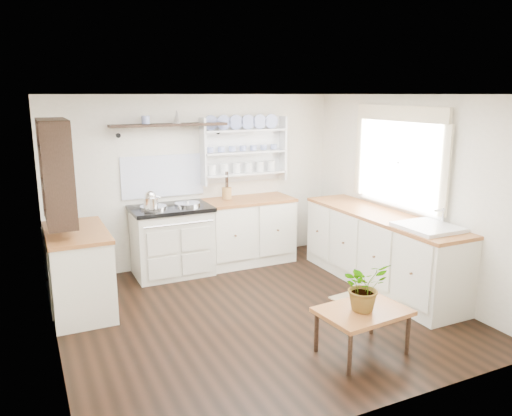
# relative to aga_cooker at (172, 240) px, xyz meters

# --- Properties ---
(floor) EXTENTS (4.00, 3.80, 0.01)m
(floor) POSITION_rel_aga_cooker_xyz_m (0.48, -1.57, -0.46)
(floor) COLOR black
(floor) RESTS_ON ground
(wall_back) EXTENTS (4.00, 0.02, 2.30)m
(wall_back) POSITION_rel_aga_cooker_xyz_m (0.48, 0.33, 0.69)
(wall_back) COLOR beige
(wall_back) RESTS_ON ground
(wall_right) EXTENTS (0.02, 3.80, 2.30)m
(wall_right) POSITION_rel_aga_cooker_xyz_m (2.48, -1.57, 0.69)
(wall_right) COLOR beige
(wall_right) RESTS_ON ground
(wall_left) EXTENTS (0.02, 3.80, 2.30)m
(wall_left) POSITION_rel_aga_cooker_xyz_m (-1.52, -1.57, 0.69)
(wall_left) COLOR beige
(wall_left) RESTS_ON ground
(ceiling) EXTENTS (4.00, 3.80, 0.01)m
(ceiling) POSITION_rel_aga_cooker_xyz_m (0.48, -1.57, 1.84)
(ceiling) COLOR white
(ceiling) RESTS_ON wall_back
(window) EXTENTS (0.08, 1.55, 1.22)m
(window) POSITION_rel_aga_cooker_xyz_m (2.43, -1.42, 1.11)
(window) COLOR white
(window) RESTS_ON wall_right
(aga_cooker) EXTENTS (1.01, 0.70, 0.93)m
(aga_cooker) POSITION_rel_aga_cooker_xyz_m (0.00, 0.00, 0.00)
(aga_cooker) COLOR beige
(aga_cooker) RESTS_ON floor
(back_cabinets) EXTENTS (1.27, 0.63, 0.90)m
(back_cabinets) POSITION_rel_aga_cooker_xyz_m (1.08, 0.03, 0.00)
(back_cabinets) COLOR beige
(back_cabinets) RESTS_ON floor
(right_cabinets) EXTENTS (0.62, 2.43, 0.90)m
(right_cabinets) POSITION_rel_aga_cooker_xyz_m (2.18, -1.47, 0.00)
(right_cabinets) COLOR beige
(right_cabinets) RESTS_ON floor
(belfast_sink) EXTENTS (0.55, 0.60, 0.45)m
(belfast_sink) POSITION_rel_aga_cooker_xyz_m (2.18, -2.22, 0.34)
(belfast_sink) COLOR white
(belfast_sink) RESTS_ON right_cabinets
(left_cabinets) EXTENTS (0.62, 1.13, 0.90)m
(left_cabinets) POSITION_rel_aga_cooker_xyz_m (-1.22, -0.67, 0.00)
(left_cabinets) COLOR beige
(left_cabinets) RESTS_ON floor
(plate_rack) EXTENTS (1.20, 0.22, 0.90)m
(plate_rack) POSITION_rel_aga_cooker_xyz_m (1.13, 0.29, 1.10)
(plate_rack) COLOR white
(plate_rack) RESTS_ON wall_back
(high_shelf) EXTENTS (1.50, 0.29, 0.16)m
(high_shelf) POSITION_rel_aga_cooker_xyz_m (0.08, 0.21, 1.45)
(high_shelf) COLOR black
(high_shelf) RESTS_ON wall_back
(left_shelving) EXTENTS (0.28, 0.80, 1.05)m
(left_shelving) POSITION_rel_aga_cooker_xyz_m (-1.36, -0.67, 1.09)
(left_shelving) COLOR black
(left_shelving) RESTS_ON wall_left
(kettle) EXTENTS (0.18, 0.18, 0.22)m
(kettle) POSITION_rel_aga_cooker_xyz_m (-0.28, -0.12, 0.58)
(kettle) COLOR silver
(kettle) RESTS_ON aga_cooker
(utensil_crock) EXTENTS (0.13, 0.13, 0.15)m
(utensil_crock) POSITION_rel_aga_cooker_xyz_m (0.82, 0.11, 0.53)
(utensil_crock) COLOR #A7773D
(utensil_crock) RESTS_ON back_cabinets
(center_table) EXTENTS (0.83, 0.63, 0.42)m
(center_table) POSITION_rel_aga_cooker_xyz_m (0.97, -2.73, -0.08)
(center_table) COLOR brown
(center_table) RESTS_ON floor
(potted_plant) EXTENTS (0.40, 0.35, 0.44)m
(potted_plant) POSITION_rel_aga_cooker_xyz_m (0.97, -2.73, 0.19)
(potted_plant) COLOR #3F7233
(potted_plant) RESTS_ON center_table
(floor_rug) EXTENTS (0.65, 0.91, 0.02)m
(floor_rug) POSITION_rel_aga_cooker_xyz_m (1.71, -1.95, -0.45)
(floor_rug) COLOR olive
(floor_rug) RESTS_ON floor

